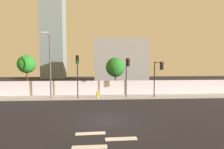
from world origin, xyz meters
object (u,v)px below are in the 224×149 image
(traffic_light_center, at_px, (158,71))
(roadside_tree_leftmost, at_px, (27,64))
(fire_hydrant, at_px, (98,94))
(traffic_light_left, at_px, (127,69))
(traffic_light_right, at_px, (77,68))
(street_lamp_curbside, at_px, (50,61))
(roadside_tree_midleft, at_px, (115,67))

(traffic_light_center, xyz_separation_m, roadside_tree_leftmost, (-16.44, 4.37, 0.78))
(traffic_light_center, xyz_separation_m, fire_hydrant, (-6.97, 0.88, -2.69))
(fire_hydrant, bearing_deg, traffic_light_center, -7.16)
(traffic_light_left, relative_size, traffic_light_right, 0.94)
(traffic_light_left, distance_m, roadside_tree_leftmost, 13.53)
(traffic_light_center, relative_size, traffic_light_right, 0.86)
(roadside_tree_leftmost, bearing_deg, traffic_light_center, -14.88)
(traffic_light_center, bearing_deg, fire_hydrant, 172.84)
(traffic_light_center, height_order, traffic_light_right, traffic_light_right)
(traffic_light_center, bearing_deg, traffic_light_right, 177.63)
(street_lamp_curbside, xyz_separation_m, roadside_tree_leftmost, (-4.06, 3.63, -0.44))
(traffic_light_center, bearing_deg, roadside_tree_midleft, 136.20)
(traffic_light_right, height_order, roadside_tree_leftmost, roadside_tree_leftmost)
(roadside_tree_midleft, bearing_deg, fire_hydrant, -124.62)
(traffic_light_right, bearing_deg, roadside_tree_leftmost, 151.13)
(traffic_light_center, distance_m, street_lamp_curbside, 12.47)
(street_lamp_curbside, relative_size, roadside_tree_leftmost, 1.39)
(street_lamp_curbside, xyz_separation_m, roadside_tree_midleft, (7.83, 3.63, -0.87))
(street_lamp_curbside, xyz_separation_m, fire_hydrant, (5.42, 0.13, -3.91))
(roadside_tree_leftmost, bearing_deg, traffic_light_left, -17.58)
(traffic_light_left, xyz_separation_m, traffic_light_right, (-5.65, 0.10, 0.20))
(traffic_light_left, height_order, roadside_tree_leftmost, roadside_tree_leftmost)
(street_lamp_curbside, height_order, fire_hydrant, street_lamp_curbside)
(fire_hydrant, distance_m, roadside_tree_midleft, 5.22)
(street_lamp_curbside, bearing_deg, fire_hydrant, 1.39)
(fire_hydrant, height_order, roadside_tree_leftmost, roadside_tree_leftmost)
(traffic_light_center, distance_m, fire_hydrant, 7.52)
(traffic_light_left, height_order, traffic_light_center, traffic_light_left)
(traffic_light_left, xyz_separation_m, roadside_tree_leftmost, (-12.89, 4.09, 0.54))
(roadside_tree_midleft, bearing_deg, street_lamp_curbside, -155.15)
(fire_hydrant, distance_m, roadside_tree_leftmost, 10.68)
(fire_hydrant, relative_size, roadside_tree_leftmost, 0.15)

